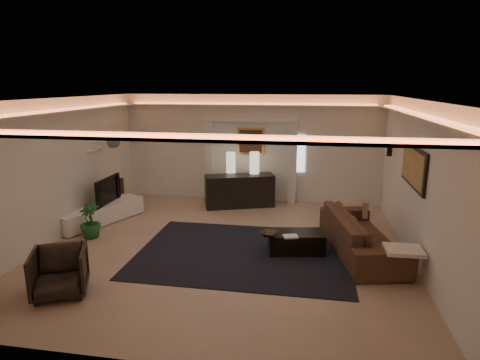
% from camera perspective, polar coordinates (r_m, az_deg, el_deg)
% --- Properties ---
extents(floor, '(7.00, 7.00, 0.00)m').
position_cam_1_polar(floor, '(8.17, -2.13, -9.47)').
color(floor, gray).
rests_on(floor, ground).
extents(ceiling, '(7.00, 7.00, 0.00)m').
position_cam_1_polar(ceiling, '(7.54, -2.32, 11.29)').
color(ceiling, white).
rests_on(ceiling, ground).
extents(wall_back, '(7.00, 0.00, 7.00)m').
position_cam_1_polar(wall_back, '(11.11, 1.53, 4.46)').
color(wall_back, silver).
rests_on(wall_back, ground).
extents(wall_front, '(7.00, 0.00, 7.00)m').
position_cam_1_polar(wall_front, '(4.52, -11.59, -9.33)').
color(wall_front, silver).
rests_on(wall_front, ground).
extents(wall_left, '(0.00, 7.00, 7.00)m').
position_cam_1_polar(wall_left, '(9.11, -24.30, 1.28)').
color(wall_left, silver).
rests_on(wall_left, ground).
extents(wall_right, '(0.00, 7.00, 7.00)m').
position_cam_1_polar(wall_right, '(7.81, 23.80, -0.53)').
color(wall_right, silver).
rests_on(wall_right, ground).
extents(cove_soffit, '(7.00, 7.00, 0.04)m').
position_cam_1_polar(cove_soffit, '(7.55, -2.30, 9.17)').
color(cove_soffit, silver).
rests_on(cove_soffit, ceiling).
extents(daylight_slit, '(0.25, 0.03, 1.00)m').
position_cam_1_polar(daylight_slit, '(11.00, 8.51, 3.69)').
color(daylight_slit, white).
rests_on(daylight_slit, wall_back).
extents(area_rug, '(4.00, 3.00, 0.01)m').
position_cam_1_polar(area_rug, '(7.92, 0.45, -10.18)').
color(area_rug, black).
rests_on(area_rug, ground).
extents(pilaster_left, '(0.22, 0.20, 2.20)m').
position_cam_1_polar(pilaster_left, '(11.30, -4.34, 2.77)').
color(pilaster_left, silver).
rests_on(pilaster_left, ground).
extents(pilaster_right, '(0.22, 0.20, 2.20)m').
position_cam_1_polar(pilaster_right, '(10.97, 7.41, 2.38)').
color(pilaster_right, silver).
rests_on(pilaster_right, ground).
extents(alcove_header, '(2.52, 0.20, 0.12)m').
position_cam_1_polar(alcove_header, '(10.92, 1.48, 8.53)').
color(alcove_header, silver).
rests_on(alcove_header, wall_back).
extents(painting_frame, '(0.74, 0.04, 0.74)m').
position_cam_1_polar(painting_frame, '(11.06, 1.52, 5.46)').
color(painting_frame, tan).
rests_on(painting_frame, wall_back).
extents(painting_canvas, '(0.62, 0.02, 0.62)m').
position_cam_1_polar(painting_canvas, '(11.03, 1.50, 5.44)').
color(painting_canvas, '#4C2D1E').
rests_on(painting_canvas, wall_back).
extents(art_panel_frame, '(0.04, 1.64, 0.74)m').
position_cam_1_polar(art_panel_frame, '(8.03, 23.26, 1.72)').
color(art_panel_frame, black).
rests_on(art_panel_frame, wall_right).
extents(art_panel_gold, '(0.02, 1.50, 0.62)m').
position_cam_1_polar(art_panel_gold, '(8.03, 23.09, 1.72)').
color(art_panel_gold, tan).
rests_on(art_panel_gold, wall_right).
extents(wall_sconce, '(0.12, 0.12, 0.22)m').
position_cam_1_polar(wall_sconce, '(9.85, 20.28, 3.83)').
color(wall_sconce, black).
rests_on(wall_sconce, wall_right).
extents(wall_niche, '(0.10, 0.55, 0.04)m').
position_cam_1_polar(wall_niche, '(10.21, -19.80, 4.01)').
color(wall_niche, silver).
rests_on(wall_niche, wall_left).
extents(console, '(1.87, 1.12, 0.89)m').
position_cam_1_polar(console, '(10.69, -0.07, -1.65)').
color(console, black).
rests_on(console, ground).
extents(lamp_left, '(0.28, 0.28, 0.55)m').
position_cam_1_polar(lamp_left, '(10.85, -1.30, 2.31)').
color(lamp_left, beige).
rests_on(lamp_left, console).
extents(lamp_right, '(0.30, 0.30, 0.57)m').
position_cam_1_polar(lamp_right, '(10.75, 2.05, 2.20)').
color(lamp_right, '#FBDFBE').
rests_on(lamp_right, console).
extents(media_ledge, '(1.33, 2.20, 0.40)m').
position_cam_1_polar(media_ledge, '(10.02, -18.92, -4.48)').
color(media_ledge, white).
rests_on(media_ledge, ground).
extents(tv, '(1.08, 0.16, 0.62)m').
position_cam_1_polar(tv, '(10.05, -18.61, -1.22)').
color(tv, black).
rests_on(tv, media_ledge).
extents(figurine, '(0.18, 0.18, 0.40)m').
position_cam_1_polar(figurine, '(10.83, -16.40, -0.70)').
color(figurine, '#382A1F').
rests_on(figurine, media_ledge).
extents(ginger_jar, '(0.32, 0.32, 0.33)m').
position_cam_1_polar(ginger_jar, '(10.31, -17.40, 5.32)').
color(ginger_jar, '#465965').
rests_on(ginger_jar, wall_niche).
extents(plant, '(0.47, 0.47, 0.74)m').
position_cam_1_polar(plant, '(9.10, -20.34, -5.41)').
color(plant, '#205624').
rests_on(plant, ground).
extents(sofa, '(2.76, 1.51, 0.76)m').
position_cam_1_polar(sofa, '(8.14, 16.70, -7.27)').
color(sofa, '#3A1E12').
rests_on(sofa, ground).
extents(throw_blanket, '(0.60, 0.50, 0.06)m').
position_cam_1_polar(throw_blanket, '(7.16, 22.04, -9.13)').
color(throw_blanket, white).
rests_on(throw_blanket, sofa).
extents(throw_pillow, '(0.18, 0.38, 0.36)m').
position_cam_1_polar(throw_pillow, '(9.18, 17.28, -3.85)').
color(throw_pillow, '#9B8357').
rests_on(throw_pillow, sofa).
extents(coffee_table, '(1.12, 0.74, 0.39)m').
position_cam_1_polar(coffee_table, '(7.98, 7.87, -8.59)').
color(coffee_table, black).
rests_on(coffee_table, ground).
extents(bowl, '(0.39, 0.39, 0.08)m').
position_cam_1_polar(bowl, '(7.66, 4.04, -7.48)').
color(bowl, '#362518').
rests_on(bowl, coffee_table).
extents(magazine, '(0.31, 0.26, 0.03)m').
position_cam_1_polar(magazine, '(7.64, 7.12, -7.80)').
color(magazine, white).
rests_on(magazine, coffee_table).
extents(armchair, '(1.04, 1.05, 0.73)m').
position_cam_1_polar(armchair, '(6.94, -24.04, -11.75)').
color(armchair, '#2D261A').
rests_on(armchair, ground).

